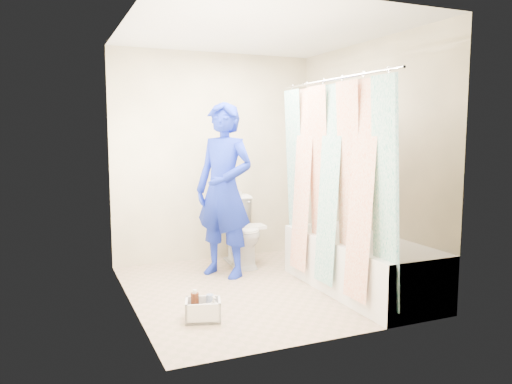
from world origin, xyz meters
name	(u,v)px	position (x,y,z in m)	size (l,w,h in m)	color
floor	(259,288)	(0.00, 0.00, 0.00)	(2.60, 2.60, 0.00)	tan
ceiling	(259,31)	(0.00, 0.00, 2.40)	(2.40, 2.60, 0.02)	silver
wall_back	(215,157)	(0.00, 1.30, 1.20)	(2.40, 0.02, 2.40)	beige
wall_front	(333,174)	(0.00, -1.30, 1.20)	(2.40, 0.02, 2.40)	beige
wall_left	(128,167)	(-1.20, 0.00, 1.20)	(0.02, 2.60, 2.40)	beige
wall_right	(366,161)	(1.20, 0.00, 1.20)	(0.02, 2.60, 2.40)	beige
bathtub	(359,263)	(0.85, -0.43, 0.27)	(0.70, 1.75, 0.50)	white
curtain_rod	(333,80)	(0.52, -0.43, 1.95)	(0.02, 0.02, 1.90)	silver
shower_curtain	(331,185)	(0.52, -0.43, 1.02)	(0.06, 1.75, 1.80)	white
toilet	(241,231)	(0.17, 0.90, 0.38)	(0.43, 0.75, 0.76)	white
tank_lid	(244,227)	(0.16, 0.78, 0.45)	(0.47, 0.20, 0.04)	white
tank_internals	(232,196)	(0.14, 1.11, 0.75)	(0.19, 0.06, 0.25)	black
plumber	(224,190)	(-0.15, 0.56, 0.90)	(0.65, 0.43, 1.80)	navy
cleaning_caddy	(204,311)	(-0.73, -0.58, 0.08)	(0.33, 0.30, 0.21)	white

